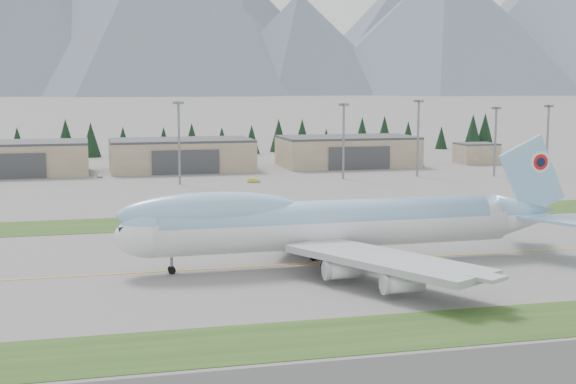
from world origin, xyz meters
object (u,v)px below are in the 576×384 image
object	(u,v)px
boeing_747_freighter	(329,223)
hangar_left	(13,158)
service_vehicle_b	(254,182)
service_vehicle_a	(100,178)
hangar_right	(348,151)
service_vehicle_c	(420,167)
hangar_center	(181,155)

from	to	relation	value
boeing_747_freighter	hangar_left	xyz separation A→B (m)	(-62.25, 151.11, -1.46)
boeing_747_freighter	hangar_left	distance (m)	163.43
service_vehicle_b	hangar_left	bearing A→B (deg)	72.35
hangar_left	service_vehicle_a	bearing A→B (deg)	-29.83
service_vehicle_a	hangar_right	bearing A→B (deg)	0.72
boeing_747_freighter	service_vehicle_b	xyz separation A→B (m)	(10.02, 111.49, -6.85)
hangar_right	service_vehicle_c	bearing A→B (deg)	-24.35
hangar_right	service_vehicle_b	xyz separation A→B (m)	(-42.73, -39.62, -5.39)
hangar_right	service_vehicle_b	distance (m)	58.52
service_vehicle_b	service_vehicle_c	size ratio (longest dim) A/B	1.07
service_vehicle_a	service_vehicle_b	xyz separation A→B (m)	(44.96, -23.96, 0.00)
boeing_747_freighter	hangar_center	size ratio (longest dim) A/B	1.63
hangar_left	service_vehicle_b	bearing A→B (deg)	-28.73
boeing_747_freighter	service_vehicle_b	distance (m)	112.15
hangar_left	hangar_right	size ratio (longest dim) A/B	1.00
hangar_right	service_vehicle_a	bearing A→B (deg)	-169.87
hangar_center	service_vehicle_a	xyz separation A→B (m)	(-27.69, -15.66, -5.39)
boeing_747_freighter	hangar_center	distance (m)	151.29
boeing_747_freighter	hangar_center	bearing A→B (deg)	91.86
hangar_center	service_vehicle_c	bearing A→B (deg)	-7.29
service_vehicle_a	service_vehicle_b	world-z (taller)	service_vehicle_b
boeing_747_freighter	hangar_left	world-z (taller)	boeing_747_freighter
service_vehicle_a	hangar_left	bearing A→B (deg)	140.77
service_vehicle_a	boeing_747_freighter	bearing A→B (deg)	-84.94
service_vehicle_a	service_vehicle_c	bearing A→B (deg)	-6.86
boeing_747_freighter	service_vehicle_b	size ratio (longest dim) A/B	19.53
hangar_right	service_vehicle_a	world-z (taller)	hangar_right
boeing_747_freighter	hangar_center	xyz separation A→B (m)	(-7.25, 151.11, -1.46)
hangar_center	hangar_right	size ratio (longest dim) A/B	1.00
service_vehicle_b	service_vehicle_c	distance (m)	72.42
boeing_747_freighter	service_vehicle_c	world-z (taller)	boeing_747_freighter
hangar_center	hangar_right	world-z (taller)	same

